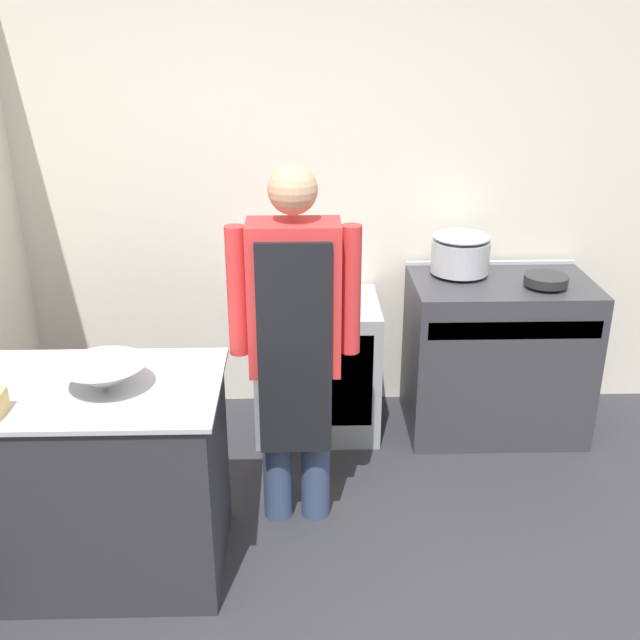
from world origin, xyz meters
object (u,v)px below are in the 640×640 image
object	(u,v)px
fridge_unit	(317,365)
saute_pan	(546,280)
mixing_bowl	(104,377)
stove	(496,355)
stock_pot	(461,252)
person_cook	(295,334)

from	to	relation	value
fridge_unit	saute_pan	bearing A→B (deg)	-6.98
mixing_bowl	saute_pan	size ratio (longest dim) A/B	1.48
stove	saute_pan	size ratio (longest dim) A/B	4.25
mixing_bowl	stock_pot	xyz separation A→B (m)	(1.69, 1.30, 0.10)
saute_pan	person_cook	bearing A→B (deg)	-151.86
person_cook	mixing_bowl	bearing A→B (deg)	-154.85
person_cook	saute_pan	bearing A→B (deg)	28.14
stock_pot	mixing_bowl	bearing A→B (deg)	-142.34
stove	stock_pot	xyz separation A→B (m)	(-0.23, 0.11, 0.59)
mixing_bowl	stock_pot	distance (m)	2.13
person_cook	saute_pan	size ratio (longest dim) A/B	7.29
fridge_unit	mixing_bowl	bearing A→B (deg)	-125.46
fridge_unit	person_cook	xyz separation A→B (m)	(-0.12, -0.87, 0.58)
fridge_unit	stock_pot	xyz separation A→B (m)	(0.81, 0.07, 0.66)
stove	mixing_bowl	size ratio (longest dim) A/B	2.88
mixing_bowl	stock_pot	world-z (taller)	stock_pot
saute_pan	mixing_bowl	bearing A→B (deg)	-152.92
stock_pot	saute_pan	world-z (taller)	stock_pot
stove	fridge_unit	size ratio (longest dim) A/B	1.28
mixing_bowl	saute_pan	distance (m)	2.37
stove	fridge_unit	world-z (taller)	stove
person_cook	saute_pan	world-z (taller)	person_cook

